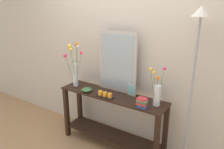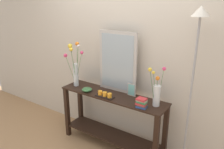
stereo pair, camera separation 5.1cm
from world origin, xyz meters
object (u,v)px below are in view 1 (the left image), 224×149
object	(u,v)px
tall_vase_left	(74,67)
vase_right	(157,92)
decorative_bowl	(87,90)
mirror_leaning	(117,62)
floor_lamp	(194,69)
candle_tray	(105,95)
picture_frame_small	(132,90)
console_table	(112,116)
book_stack	(142,103)

from	to	relation	value
tall_vase_left	vase_right	world-z (taller)	tall_vase_left
tall_vase_left	decorative_bowl	size ratio (longest dim) A/B	4.48
mirror_leaning	floor_lamp	world-z (taller)	floor_lamp
candle_tray	floor_lamp	size ratio (longest dim) A/B	0.13
vase_right	candle_tray	world-z (taller)	vase_right
decorative_bowl	floor_lamp	distance (m)	1.40
picture_frame_small	floor_lamp	distance (m)	0.86
console_table	decorative_bowl	bearing A→B (deg)	-163.42
tall_vase_left	floor_lamp	xyz separation A→B (m)	(1.58, 0.07, 0.21)
tall_vase_left	picture_frame_small	xyz separation A→B (m)	(0.83, 0.14, -0.21)
mirror_leaning	floor_lamp	xyz separation A→B (m)	(0.99, -0.11, 0.10)
vase_right	candle_tray	distance (m)	0.66
console_table	tall_vase_left	world-z (taller)	tall_vase_left
tall_vase_left	decorative_bowl	distance (m)	0.38
vase_right	candle_tray	bearing A→B (deg)	-167.75
console_table	picture_frame_small	size ratio (longest dim) A/B	8.88
vase_right	book_stack	world-z (taller)	vase_right
book_stack	candle_tray	bearing A→B (deg)	-179.50
book_stack	floor_lamp	world-z (taller)	floor_lamp
candle_tray	floor_lamp	world-z (taller)	floor_lamp
console_table	candle_tray	distance (m)	0.36
tall_vase_left	mirror_leaning	bearing A→B (deg)	17.12
book_stack	floor_lamp	distance (m)	0.68
tall_vase_left	candle_tray	size ratio (longest dim) A/B	2.57
console_table	mirror_leaning	world-z (taller)	mirror_leaning
mirror_leaning	book_stack	world-z (taller)	mirror_leaning
candle_tray	book_stack	bearing A→B (deg)	0.50
console_table	candle_tray	xyz separation A→B (m)	(-0.03, -0.11, 0.34)
mirror_leaning	vase_right	bearing A→B (deg)	-11.53
picture_frame_small	floor_lamp	xyz separation A→B (m)	(0.75, -0.07, 0.42)
tall_vase_left	picture_frame_small	world-z (taller)	tall_vase_left
console_table	book_stack	size ratio (longest dim) A/B	11.01
mirror_leaning	decorative_bowl	world-z (taller)	mirror_leaning
vase_right	picture_frame_small	world-z (taller)	vase_right
picture_frame_small	book_stack	distance (m)	0.34
tall_vase_left	floor_lamp	bearing A→B (deg)	2.71
tall_vase_left	candle_tray	xyz separation A→B (m)	(0.57, -0.08, -0.26)
tall_vase_left	picture_frame_small	size ratio (longest dim) A/B	3.77
vase_right	candle_tray	size ratio (longest dim) A/B	1.98
tall_vase_left	candle_tray	distance (m)	0.63
book_stack	floor_lamp	bearing A→B (deg)	17.09
mirror_leaning	console_table	bearing A→B (deg)	-84.35
console_table	picture_frame_small	bearing A→B (deg)	26.08
console_table	book_stack	xyz separation A→B (m)	(0.48, -0.11, 0.37)
mirror_leaning	vase_right	size ratio (longest dim) A/B	1.67
decorative_bowl	vase_right	bearing A→B (deg)	7.71
console_table	candle_tray	world-z (taller)	candle_tray
book_stack	floor_lamp	size ratio (longest dim) A/B	0.07
candle_tray	floor_lamp	bearing A→B (deg)	8.80
floor_lamp	picture_frame_small	bearing A→B (deg)	174.90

